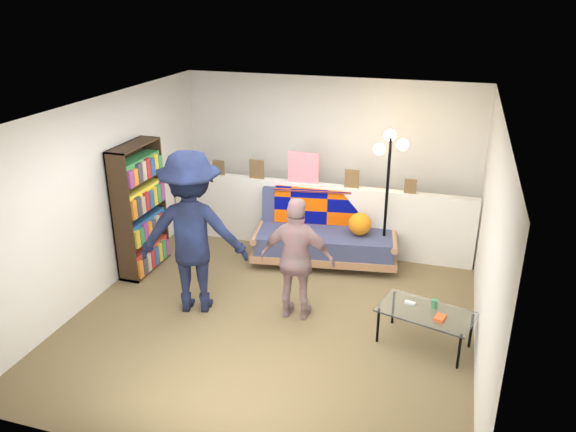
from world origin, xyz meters
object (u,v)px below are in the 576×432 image
object	(u,v)px
person_left	(192,233)
person_right	(297,260)
coffee_table	(426,314)
futon_sofa	(327,233)
bookshelf	(140,213)
floor_lamp	(388,173)

from	to	relation	value
person_left	person_right	world-z (taller)	person_left
coffee_table	person_right	world-z (taller)	person_right
futon_sofa	bookshelf	bearing A→B (deg)	-156.73
futon_sofa	floor_lamp	bearing A→B (deg)	3.32
coffee_table	floor_lamp	xyz separation A→B (m)	(-0.70, 1.76, 0.96)
futon_sofa	person_right	bearing A→B (deg)	-89.31
coffee_table	person_left	xyz separation A→B (m)	(-2.68, 0.00, 0.59)
bookshelf	coffee_table	world-z (taller)	bookshelf
futon_sofa	coffee_table	xyz separation A→B (m)	(1.49, -1.71, -0.01)
bookshelf	person_left	world-z (taller)	person_left
futon_sofa	person_left	world-z (taller)	person_left
person_left	person_right	distance (m)	1.24
coffee_table	person_right	distance (m)	1.52
coffee_table	person_left	distance (m)	2.74
floor_lamp	person_left	world-z (taller)	person_left
futon_sofa	coffee_table	bearing A→B (deg)	-49.00
futon_sofa	bookshelf	world-z (taller)	bookshelf
coffee_table	person_right	bearing A→B (deg)	174.12
person_left	person_right	xyz separation A→B (m)	(1.21, 0.15, -0.24)
bookshelf	coffee_table	bearing A→B (deg)	-10.64
futon_sofa	coffee_table	size ratio (longest dim) A/B	1.93
bookshelf	floor_lamp	distance (m)	3.32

